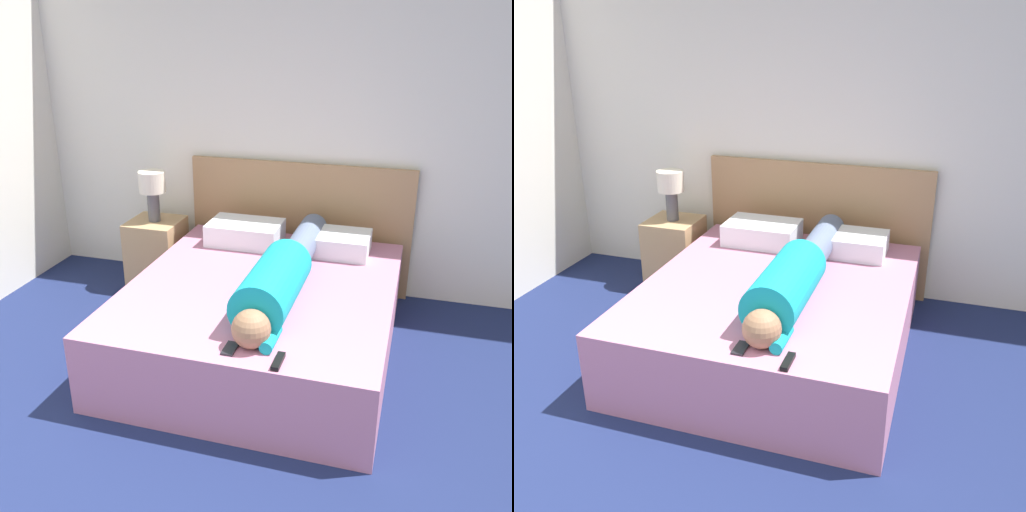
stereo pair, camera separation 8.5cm
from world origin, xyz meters
The scene contains 10 objects.
wall_back centered at (0.00, 3.53, 1.30)m, with size 5.86×0.06×2.60m.
bed centered at (-0.13, 2.40, 0.24)m, with size 1.67×1.93×0.49m.
headboard centered at (-0.13, 3.46, 0.52)m, with size 1.79×0.04×1.04m.
nightstand centered at (-1.25, 3.15, 0.28)m, with size 0.41×0.41×0.56m.
table_lamp centered at (-1.25, 3.15, 0.84)m, with size 0.21×0.21×0.41m.
person_lying centered at (0.03, 2.28, 0.62)m, with size 0.31×1.77×0.31m.
pillow_near_headboard centered at (-0.45, 3.07, 0.57)m, with size 0.54×0.37×0.16m.
pillow_second centered at (0.22, 3.07, 0.56)m, with size 0.52×0.37×0.15m.
tv_remote centered at (0.20, 1.53, 0.50)m, with size 0.04×0.15×0.02m.
cell_phone centered at (-0.07, 1.58, 0.49)m, with size 0.06×0.13×0.01m.
Camera 1 is at (0.78, -0.81, 2.05)m, focal length 40.00 mm.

